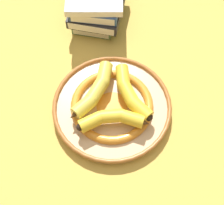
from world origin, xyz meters
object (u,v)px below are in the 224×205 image
Objects in this scene: banana_b at (130,92)px; banana_a at (95,91)px; banana_c at (113,119)px; book_stack at (97,2)px; decorative_bowl at (112,106)px.

banana_a is at bearing -114.32° from banana_b.
banana_c is 0.67× the size of book_stack.
book_stack is at bearing 27.41° from banana_a.
book_stack reaches higher than decorative_bowl.
banana_c is at bearing -53.30° from banana_b.
book_stack reaches higher than banana_a.
banana_a is 0.09m from banana_b.
banana_b is 0.75× the size of book_stack.
banana_a is 1.02× the size of banana_c.
banana_a reaches higher than banana_c.
book_stack reaches higher than banana_b.
banana_b is 0.32m from book_stack.
banana_a is at bearing -63.90° from banana_c.
decorative_bowl is at bearing 18.08° from book_stack.
banana_b is at bearing -91.78° from decorative_bowl.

